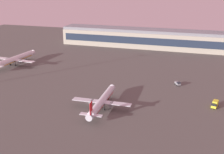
{
  "coord_description": "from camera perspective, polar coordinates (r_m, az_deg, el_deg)",
  "views": [
    {
      "loc": [
        47.95,
        -119.35,
        58.27
      ],
      "look_at": [
        1.64,
        30.5,
        4.0
      ],
      "focal_mm": 45.35,
      "sensor_mm": 36.0,
      "label": 1
    }
  ],
  "objects": [
    {
      "name": "ground_plane",
      "position": [
        141.2,
        -4.31,
        -5.34
      ],
      "size": [
        416.0,
        416.0,
        0.0
      ],
      "primitive_type": "plane",
      "color": "#56544F"
    },
    {
      "name": "terminal_building",
      "position": [
        259.64,
        5.97,
        7.84
      ],
      "size": [
        145.81,
        22.4,
        16.4
      ],
      "color": "#B2AD99",
      "rests_on": "ground"
    },
    {
      "name": "airplane_near_gate",
      "position": [
        134.55,
        -2.08,
        -4.91
      ],
      "size": [
        28.74,
        36.96,
        9.49
      ],
      "rotation": [
        0.0,
        0.0,
        0.03
      ],
      "color": "silver",
      "rests_on": "ground"
    },
    {
      "name": "airplane_mid_apron",
      "position": [
        214.03,
        -19.09,
        3.39
      ],
      "size": [
        33.9,
        43.51,
        11.15
      ],
      "rotation": [
        0.0,
        0.0,
        -0.08
      ],
      "color": "white",
      "rests_on": "ground"
    },
    {
      "name": "catering_truck",
      "position": [
        145.03,
        20.04,
        -5.16
      ],
      "size": [
        3.65,
        6.05,
        3.05
      ],
      "rotation": [
        0.0,
        0.0,
        2.9
      ],
      "color": "yellow",
      "rests_on": "ground"
    },
    {
      "name": "maintenance_van",
      "position": [
        168.4,
        13.12,
        -1.25
      ],
      "size": [
        3.89,
        4.54,
        2.25
      ],
      "rotation": [
        0.0,
        0.0,
        3.71
      ],
      "color": "gray",
      "rests_on": "ground"
    }
  ]
}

